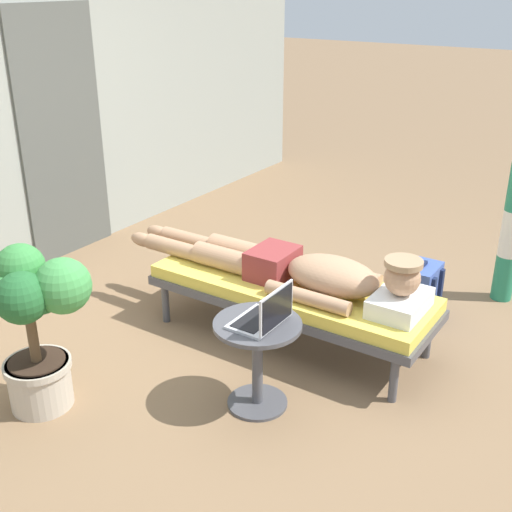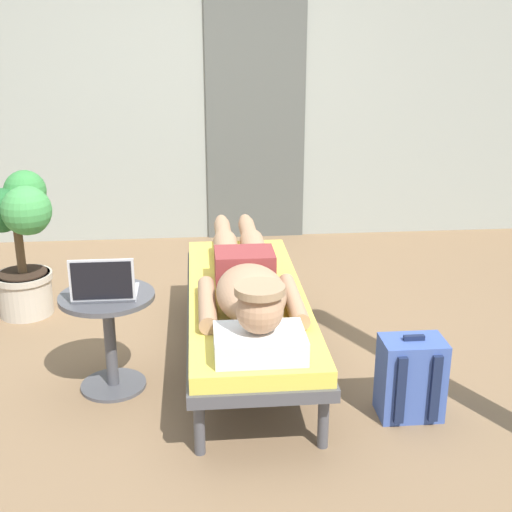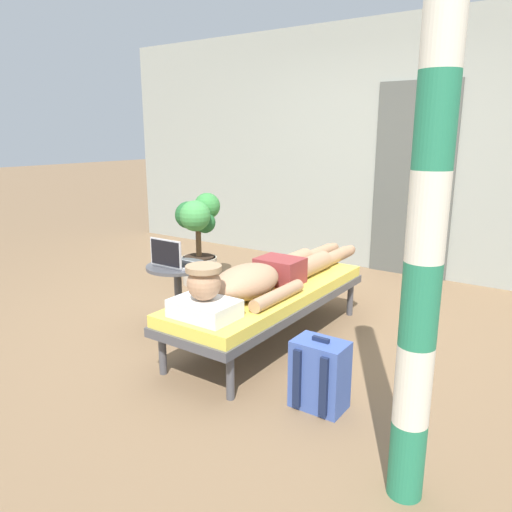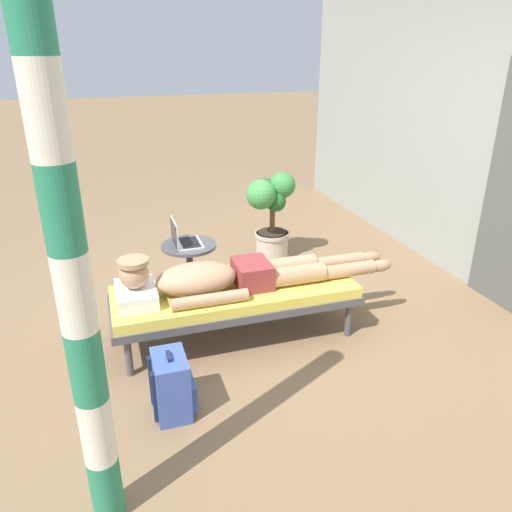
{
  "view_description": "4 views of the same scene",
  "coord_description": "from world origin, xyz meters",
  "px_view_note": "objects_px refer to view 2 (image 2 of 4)",
  "views": [
    {
      "loc": [
        -2.99,
        -2.01,
        2.21
      ],
      "look_at": [
        0.08,
        0.02,
        0.61
      ],
      "focal_mm": 45.11,
      "sensor_mm": 36.0,
      "label": 1
    },
    {
      "loc": [
        -0.03,
        -3.54,
        1.81
      ],
      "look_at": [
        0.29,
        -0.01,
        0.58
      ],
      "focal_mm": 47.26,
      "sensor_mm": 36.0,
      "label": 2
    },
    {
      "loc": [
        2.11,
        -3.04,
        1.52
      ],
      "look_at": [
        -0.01,
        0.01,
        0.59
      ],
      "focal_mm": 34.49,
      "sensor_mm": 36.0,
      "label": 3
    },
    {
      "loc": [
        3.48,
        -1.02,
        2.12
      ],
      "look_at": [
        0.23,
        0.02,
        0.66
      ],
      "focal_mm": 34.69,
      "sensor_mm": 36.0,
      "label": 4
    }
  ],
  "objects_px": {
    "person_reclining": "(247,279)",
    "potted_plant": "(21,234)",
    "lounge_chair": "(247,305)",
    "backpack": "(410,378)",
    "laptop": "(105,287)",
    "side_table": "(109,325)"
  },
  "relations": [
    {
      "from": "lounge_chair",
      "to": "side_table",
      "type": "relative_size",
      "value": 3.59
    },
    {
      "from": "side_table",
      "to": "potted_plant",
      "type": "distance_m",
      "value": 1.19
    },
    {
      "from": "person_reclining",
      "to": "side_table",
      "type": "bearing_deg",
      "value": -167.97
    },
    {
      "from": "person_reclining",
      "to": "side_table",
      "type": "relative_size",
      "value": 4.15
    },
    {
      "from": "potted_plant",
      "to": "lounge_chair",
      "type": "bearing_deg",
      "value": -29.28
    },
    {
      "from": "laptop",
      "to": "backpack",
      "type": "relative_size",
      "value": 0.73
    },
    {
      "from": "potted_plant",
      "to": "backpack",
      "type": "bearing_deg",
      "value": -33.16
    },
    {
      "from": "laptop",
      "to": "potted_plant",
      "type": "relative_size",
      "value": 0.33
    },
    {
      "from": "laptop",
      "to": "side_table",
      "type": "bearing_deg",
      "value": 90.0
    },
    {
      "from": "side_table",
      "to": "backpack",
      "type": "height_order",
      "value": "side_table"
    },
    {
      "from": "laptop",
      "to": "potted_plant",
      "type": "height_order",
      "value": "potted_plant"
    },
    {
      "from": "lounge_chair",
      "to": "laptop",
      "type": "bearing_deg",
      "value": -159.73
    },
    {
      "from": "lounge_chair",
      "to": "potted_plant",
      "type": "height_order",
      "value": "potted_plant"
    },
    {
      "from": "lounge_chair",
      "to": "person_reclining",
      "type": "bearing_deg",
      "value": -90.0
    },
    {
      "from": "backpack",
      "to": "potted_plant",
      "type": "relative_size",
      "value": 0.45
    },
    {
      "from": "side_table",
      "to": "potted_plant",
      "type": "bearing_deg",
      "value": 123.31
    },
    {
      "from": "side_table",
      "to": "potted_plant",
      "type": "relative_size",
      "value": 0.56
    },
    {
      "from": "person_reclining",
      "to": "potted_plant",
      "type": "bearing_deg",
      "value": 148.8
    },
    {
      "from": "backpack",
      "to": "person_reclining",
      "type": "bearing_deg",
      "value": 143.45
    },
    {
      "from": "backpack",
      "to": "laptop",
      "type": "bearing_deg",
      "value": 166.76
    },
    {
      "from": "lounge_chair",
      "to": "person_reclining",
      "type": "distance_m",
      "value": 0.18
    },
    {
      "from": "lounge_chair",
      "to": "backpack",
      "type": "height_order",
      "value": "backpack"
    }
  ]
}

